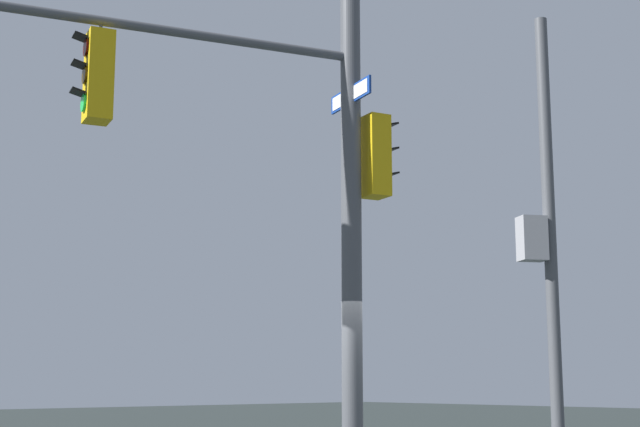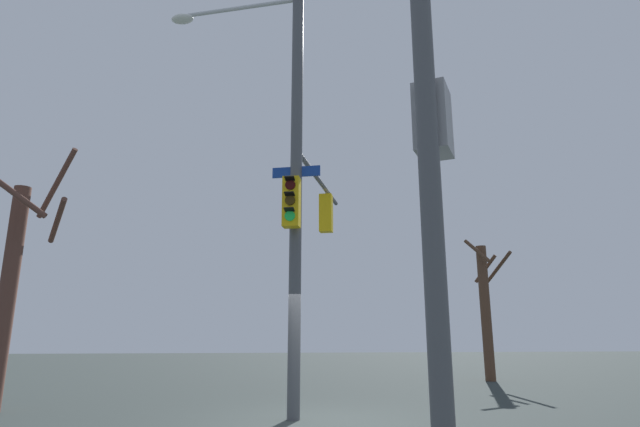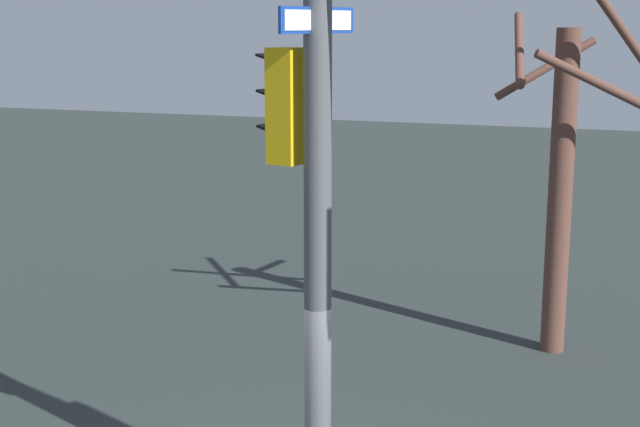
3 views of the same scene
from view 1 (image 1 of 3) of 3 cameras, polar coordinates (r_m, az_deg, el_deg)
name	(u,v)px [view 1 (image 1 of 3)]	position (r m, az deg, el deg)	size (l,w,h in m)	color
main_signal_pole_assembly	(322,85)	(12.27, 0.10, 7.81)	(5.32, 4.93, 9.91)	#4C4F54
secondary_pole_assembly	(545,236)	(17.42, 13.47, -1.31)	(0.71, 0.57, 8.19)	#4C4F54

